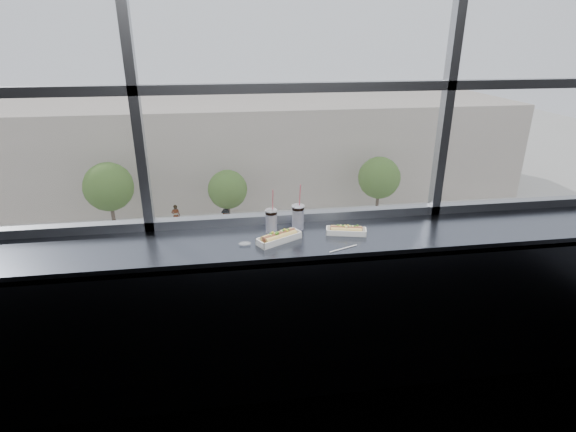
{
  "coord_description": "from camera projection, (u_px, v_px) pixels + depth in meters",
  "views": [
    {
      "loc": [
        -0.5,
        -1.35,
        2.3
      ],
      "look_at": [
        -0.11,
        1.23,
        1.25
      ],
      "focal_mm": 28.0,
      "sensor_mm": 36.0,
      "label": 1
    }
  ],
  "objects": [
    {
      "name": "car_near_d",
      "position": [
        383.0,
        292.0,
        22.94
      ],
      "size": [
        3.14,
        6.31,
        2.03
      ],
      "primitive_type": "imported",
      "rotation": [
        0.0,
        0.0,
        1.67
      ],
      "color": "#FBFFCB",
      "rests_on": "street_asphalt"
    },
    {
      "name": "car_near_e",
      "position": [
        534.0,
        280.0,
        24.13
      ],
      "size": [
        3.05,
        6.14,
        1.97
      ],
      "primitive_type": "imported",
      "rotation": [
        0.0,
        0.0,
        1.47
      ],
      "color": "#4F5292",
      "rests_on": "street_asphalt"
    },
    {
      "name": "loose_straw",
      "position": [
        343.0,
        249.0,
        2.72
      ],
      "size": [
        0.19,
        0.08,
        0.01
      ],
      "primitive_type": "cylinder",
      "rotation": [
        0.0,
        1.57,
        0.37
      ],
      "color": "white",
      "rests_on": "counter"
    },
    {
      "name": "car_near_b",
      "position": [
        82.0,
        317.0,
        20.91
      ],
      "size": [
        2.81,
        6.28,
        2.06
      ],
      "primitive_type": "imported",
      "rotation": [
        0.0,
        0.0,
        1.61
      ],
      "color": "black",
      "rests_on": "street_asphalt"
    },
    {
      "name": "car_far_c",
      "position": [
        423.0,
        225.0,
        31.07
      ],
      "size": [
        3.33,
        6.43,
        2.05
      ],
      "primitive_type": "imported",
      "rotation": [
        0.0,
        0.0,
        1.7
      ],
      "color": "white",
      "rests_on": "street_asphalt"
    },
    {
      "name": "tree_left",
      "position": [
        109.0,
        187.0,
        30.84
      ],
      "size": [
        3.39,
        3.39,
        5.3
      ],
      "color": "#47382B",
      "rests_on": "far_sidewalk"
    },
    {
      "name": "wrapper",
      "position": [
        245.0,
        243.0,
        2.76
      ],
      "size": [
        0.09,
        0.06,
        0.02
      ],
      "primitive_type": "ellipsoid",
      "color": "silver",
      "rests_on": "counter"
    },
    {
      "name": "pedestrian_a",
      "position": [
        176.0,
        214.0,
        33.06
      ],
      "size": [
        0.92,
        0.69,
        2.07
      ],
      "primitive_type": "imported",
      "rotation": [
        0.0,
        0.0,
        3.14
      ],
      "color": "#66605B",
      "rests_on": "far_sidewalk"
    },
    {
      "name": "hotdog_tray_right",
      "position": [
        346.0,
        230.0,
        2.91
      ],
      "size": [
        0.27,
        0.14,
        0.06
      ],
      "rotation": [
        0.0,
        0.0,
        -0.24
      ],
      "color": "white",
      "rests_on": "counter"
    },
    {
      "name": "counter",
      "position": [
        305.0,
        241.0,
        2.9
      ],
      "size": [
        6.0,
        0.55,
        0.06
      ],
      "primitive_type": "cube",
      "color": "#535965",
      "rests_on": "ground"
    },
    {
      "name": "car_far_b",
      "position": [
        252.0,
        234.0,
        29.4
      ],
      "size": [
        2.98,
        6.73,
        2.21
      ],
      "primitive_type": "imported",
      "rotation": [
        0.0,
        0.0,
        1.6
      ],
      "color": "#A3211F",
      "rests_on": "street_asphalt"
    },
    {
      "name": "street_asphalt",
      "position": [
        238.0,
        282.0,
        26.0
      ],
      "size": [
        80.0,
        10.0,
        0.06
      ],
      "primitive_type": "cube",
      "color": "black",
      "rests_on": "plaza_ground"
    },
    {
      "name": "counter_fascia",
      "position": [
        311.0,
        332.0,
        2.86
      ],
      "size": [
        6.0,
        0.04,
        1.04
      ],
      "primitive_type": "cube",
      "color": "#535965",
      "rests_on": "ground"
    },
    {
      "name": "wall_back_lower",
      "position": [
        297.0,
        288.0,
        3.34
      ],
      "size": [
        6.0,
        0.0,
        6.0
      ],
      "primitive_type": "plane",
      "rotation": [
        1.57,
        0.0,
        0.0
      ],
      "color": "black",
      "rests_on": "ground"
    },
    {
      "name": "window_mullions",
      "position": [
        300.0,
        36.0,
        2.69
      ],
      "size": [
        6.0,
        0.08,
        2.4
      ],
      "primitive_type": null,
      "color": "gray",
      "rests_on": "ground"
    },
    {
      "name": "soda_cup_left",
      "position": [
        271.0,
        220.0,
        2.91
      ],
      "size": [
        0.08,
        0.08,
        0.3
      ],
      "color": "white",
      "rests_on": "counter"
    },
    {
      "name": "hotdog_tray_left",
      "position": [
        279.0,
        237.0,
        2.81
      ],
      "size": [
        0.3,
        0.23,
        0.07
      ],
      "rotation": [
        0.0,
        0.0,
        0.5
      ],
      "color": "white",
      "rests_on": "counter"
    },
    {
      "name": "far_building",
      "position": [
        227.0,
        144.0,
        41.01
      ],
      "size": [
        50.0,
        14.0,
        8.0
      ],
      "primitive_type": "cube",
      "color": "#BDAFA0",
      "rests_on": "plaza_ground"
    },
    {
      "name": "plaza_ground",
      "position": [
        227.0,
        170.0,
        47.55
      ],
      "size": [
        120.0,
        120.0,
        0.0
      ],
      "primitive_type": "plane",
      "color": "beige",
      "rests_on": "ground"
    },
    {
      "name": "soda_cup_right",
      "position": [
        298.0,
        216.0,
        2.97
      ],
      "size": [
        0.09,
        0.09,
        0.32
      ],
      "color": "white",
      "rests_on": "counter"
    },
    {
      "name": "pedestrian_b",
      "position": [
        226.0,
        218.0,
        32.43
      ],
      "size": [
        0.66,
        0.88,
        1.98
      ],
      "primitive_type": "imported",
      "rotation": [
        0.0,
        0.0,
        1.57
      ],
      "color": "#66605B",
      "rests_on": "far_sidewalk"
    },
    {
      "name": "tree_center",
      "position": [
        228.0,
        190.0,
        32.18
      ],
      "size": [
        2.83,
        2.83,
        4.42
      ],
      "color": "#47382B",
      "rests_on": "far_sidewalk"
    },
    {
      "name": "tree_right",
      "position": [
        379.0,
        178.0,
        33.61
      ],
      "size": [
        3.16,
        3.16,
        4.94
      ],
      "color": "#47382B",
      "rests_on": "far_sidewalk"
    },
    {
      "name": "window_glass",
      "position": [
        299.0,
        36.0,
        2.7
      ],
      "size": [
        6.0,
        0.0,
        6.0
      ],
      "primitive_type": "plane",
      "rotation": [
        1.57,
        0.0,
        0.0
      ],
      "color": "silver",
      "rests_on": "ground"
    },
    {
      "name": "far_sidewalk",
      "position": [
        233.0,
        227.0,
        33.33
      ],
      "size": [
        80.0,
        6.0,
        0.04
      ],
      "primitive_type": "cube",
      "color": "beige",
      "rests_on": "plaza_ground"
    }
  ]
}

